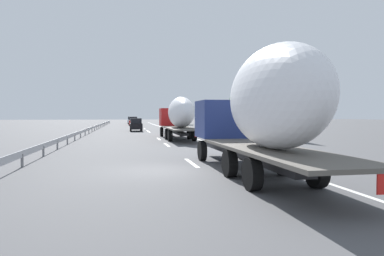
{
  "coord_description": "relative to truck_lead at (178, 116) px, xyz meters",
  "views": [
    {
      "loc": [
        -14.56,
        1.36,
        2.36
      ],
      "look_at": [
        15.44,
        -4.41,
        1.21
      ],
      "focal_mm": 32.19,
      "sensor_mm": 36.0,
      "label": 1
    }
  ],
  "objects": [
    {
      "name": "lane_stripe_4",
      "position": [
        19.26,
        1.8,
        -2.31
      ],
      "size": [
        3.2,
        0.2,
        0.01
      ],
      "primitive_type": "cube",
      "color": "white",
      "rests_on": "ground_plane"
    },
    {
      "name": "lane_stripe_6",
      "position": [
        39.67,
        1.8,
        -2.31
      ],
      "size": [
        3.2,
        0.2,
        0.01
      ],
      "primitive_type": "cube",
      "color": "white",
      "rests_on": "ground_plane"
    },
    {
      "name": "lane_stripe_2",
      "position": [
        1.28,
        1.8,
        -2.31
      ],
      "size": [
        3.2,
        0.2,
        0.01
      ],
      "primitive_type": "cube",
      "color": "white",
      "rests_on": "ground_plane"
    },
    {
      "name": "lane_stripe_1",
      "position": [
        -5.64,
        1.8,
        -2.31
      ],
      "size": [
        3.2,
        0.2,
        0.01
      ],
      "primitive_type": "cube",
      "color": "white",
      "rests_on": "ground_plane"
    },
    {
      "name": "guardrail_median",
      "position": [
        24.89,
        9.6,
        -1.74
      ],
      "size": [
        94.0,
        0.1,
        0.76
      ],
      "color": "#9EA0A5",
      "rests_on": "ground_plane"
    },
    {
      "name": "lane_stripe_5",
      "position": [
        27.01,
        1.8,
        -2.31
      ],
      "size": [
        3.2,
        0.2,
        0.01
      ],
      "primitive_type": "cube",
      "color": "white",
      "rests_on": "ground_plane"
    },
    {
      "name": "lane_stripe_0",
      "position": [
        -16.11,
        1.8,
        -2.31
      ],
      "size": [
        3.2,
        0.2,
        0.01
      ],
      "primitive_type": "cube",
      "color": "white",
      "rests_on": "ground_plane"
    },
    {
      "name": "car_blue_sedan",
      "position": [
        65.65,
        3.66,
        -1.36
      ],
      "size": [
        4.33,
        1.72,
        1.91
      ],
      "color": "#28479E",
      "rests_on": "ground_plane"
    },
    {
      "name": "ground_plane",
      "position": [
        21.89,
        3.6,
        -2.31
      ],
      "size": [
        260.0,
        260.0,
        0.0
      ],
      "primitive_type": "plane",
      "color": "#4C4C4F"
    },
    {
      "name": "edge_line_right",
      "position": [
        26.89,
        -1.9,
        -2.31
      ],
      "size": [
        110.0,
        0.2,
        0.01
      ],
      "primitive_type": "cube",
      "color": "white",
      "rests_on": "ground_plane"
    },
    {
      "name": "car_red_compact",
      "position": [
        43.62,
        3.41,
        -1.32
      ],
      "size": [
        4.72,
        1.85,
        2.0
      ],
      "color": "red",
      "rests_on": "ground_plane"
    },
    {
      "name": "tree_2",
      "position": [
        11.47,
        -9.25,
        1.91
      ],
      "size": [
        2.57,
        2.57,
        6.97
      ],
      "color": "#472D19",
      "rests_on": "ground_plane"
    },
    {
      "name": "car_white_van",
      "position": [
        57.17,
        3.5,
        -1.4
      ],
      "size": [
        4.48,
        1.9,
        1.8
      ],
      "color": "white",
      "rests_on": "ground_plane"
    },
    {
      "name": "lane_stripe_3",
      "position": [
        15.38,
        1.8,
        -2.31
      ],
      "size": [
        3.2,
        0.2,
        0.01
      ],
      "primitive_type": "cube",
      "color": "white",
      "rests_on": "ground_plane"
    },
    {
      "name": "truck_lead",
      "position": [
        0.0,
        0.0,
        0.0
      ],
      "size": [
        13.65,
        2.55,
        4.01
      ],
      "color": "#B21919",
      "rests_on": "ground_plane"
    },
    {
      "name": "tree_1",
      "position": [
        45.66,
        -7.42,
        1.64
      ],
      "size": [
        2.45,
        2.45,
        6.22
      ],
      "color": "#472D19",
      "rests_on": "ground_plane"
    },
    {
      "name": "car_black_suv",
      "position": [
        18.34,
        3.53,
        -1.36
      ],
      "size": [
        4.52,
        1.77,
        1.9
      ],
      "color": "black",
      "rests_on": "ground_plane"
    },
    {
      "name": "road_sign",
      "position": [
        17.42,
        -3.1,
        -0.0
      ],
      "size": [
        0.1,
        0.9,
        3.35
      ],
      "color": "gray",
      "rests_on": "ground_plane"
    },
    {
      "name": "tree_0",
      "position": [
        -0.51,
        -9.45,
        1.74
      ],
      "size": [
        2.55,
        2.55,
        6.44
      ],
      "color": "#472D19",
      "rests_on": "ground_plane"
    },
    {
      "name": "truck_trailing",
      "position": [
        -20.43,
        0.0,
        0.32
      ],
      "size": [
        13.3,
        2.55,
        4.74
      ],
      "color": "navy",
      "rests_on": "ground_plane"
    },
    {
      "name": "tree_3",
      "position": [
        50.83,
        -9.18,
        1.63
      ],
      "size": [
        3.8,
        3.8,
        6.23
      ],
      "color": "#472D19",
      "rests_on": "ground_plane"
    },
    {
      "name": "tree_4",
      "position": [
        44.87,
        -6.5,
        1.33
      ],
      "size": [
        2.47,
        2.47,
        6.0
      ],
      "color": "#472D19",
      "rests_on": "ground_plane"
    }
  ]
}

